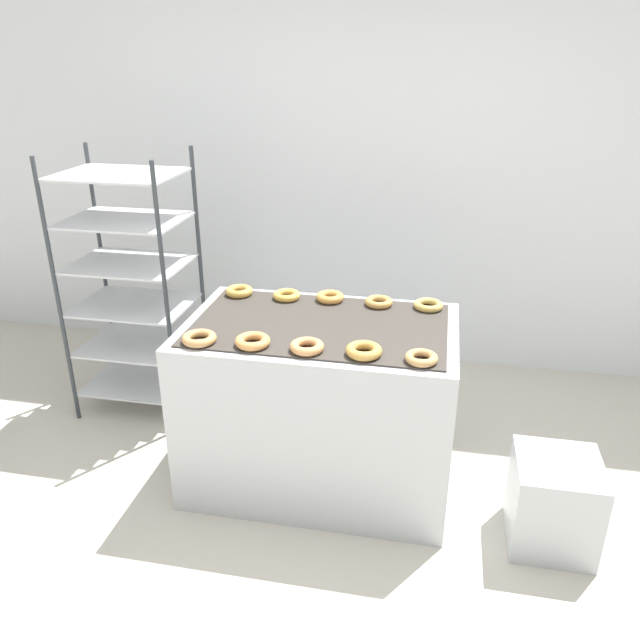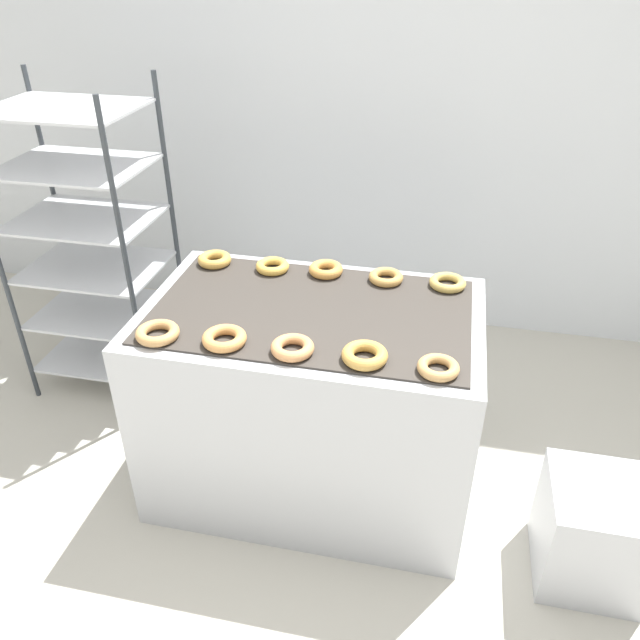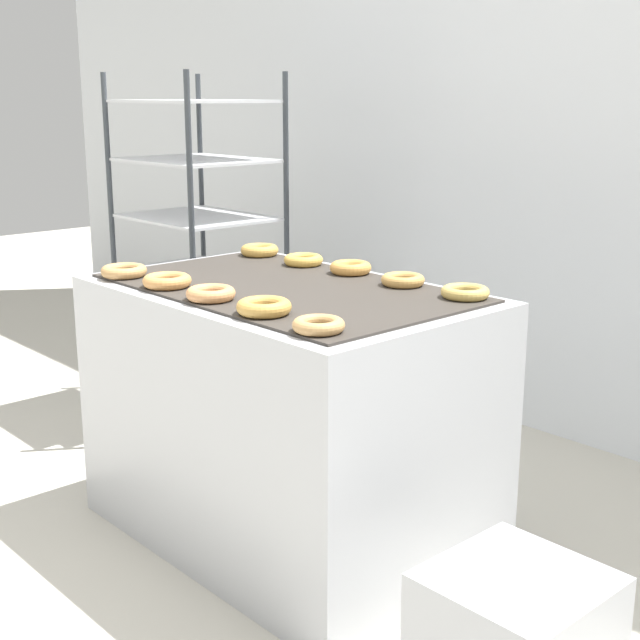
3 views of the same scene
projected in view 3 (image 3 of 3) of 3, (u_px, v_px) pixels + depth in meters
The scene contains 14 objects.
ground_plane at pixel (116, 606), 2.59m from camera, with size 14.00×14.00×0.00m, color beige.
wall_back at pixel (560, 105), 3.63m from camera, with size 8.00×0.05×2.80m.
fryer_machine at pixel (286, 415), 2.91m from camera, with size 1.27×0.81×0.86m.
baking_rack_cart at pixel (198, 245), 4.01m from camera, with size 0.67×0.52×1.54m.
donut_near_leftmost at pixel (124, 271), 2.95m from camera, with size 0.15×0.15×0.04m, color tan.
donut_near_left at pixel (167, 281), 2.79m from camera, with size 0.15×0.15×0.04m, color #D9944F.
donut_near_center at pixel (210, 293), 2.61m from camera, with size 0.15×0.15×0.04m, color tan.
donut_near_right at pixel (264, 307), 2.44m from camera, with size 0.15×0.15×0.04m, color gold.
donut_near_rightmost at pixel (319, 325), 2.26m from camera, with size 0.14×0.14×0.03m, color tan.
donut_far_leftmost at pixel (260, 250), 3.33m from camera, with size 0.14×0.14×0.04m, color gold.
donut_far_left at pixel (303, 260), 3.14m from camera, with size 0.14×0.14×0.04m, color gold.
donut_far_center at pixel (351, 268), 2.99m from camera, with size 0.14×0.14×0.04m, color gold.
donut_far_right at pixel (403, 280), 2.81m from camera, with size 0.14×0.14×0.04m, color tan.
donut_far_rightmost at pixel (465, 292), 2.64m from camera, with size 0.14×0.14×0.03m, color tan.
Camera 3 is at (2.10, -1.11, 1.45)m, focal length 50.00 mm.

